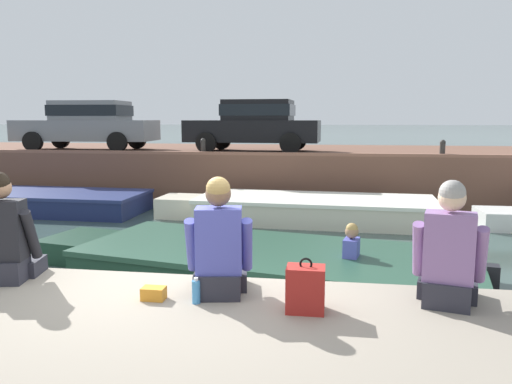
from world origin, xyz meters
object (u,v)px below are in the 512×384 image
at_px(boat_moored_west_navy, 38,202).
at_px(backpack_on_ledge, 306,289).
at_px(car_leftmost_grey, 88,123).
at_px(boat_moored_central_cream, 303,209).
at_px(car_left_inner_black, 255,123).
at_px(motorboat_passing, 257,262).
at_px(person_seated_right, 219,250).
at_px(person_seated_middle, 449,257).
at_px(mooring_bollard_mid, 203,146).
at_px(mooring_bollard_east, 443,148).
at_px(person_seated_left, 6,239).
at_px(bottle_drink, 196,291).

height_order(boat_moored_west_navy, backpack_on_ledge, backpack_on_ledge).
bearing_deg(car_leftmost_grey, boat_moored_west_navy, -87.23).
xyz_separation_m(boat_moored_central_cream, car_left_inner_black, (-1.66, 3.38, 1.97)).
bearing_deg(backpack_on_ledge, motorboat_passing, 103.92).
height_order(car_leftmost_grey, person_seated_right, car_leftmost_grey).
height_order(boat_moored_central_cream, person_seated_middle, person_seated_middle).
distance_m(boat_moored_central_cream, backpack_on_ledge, 8.12).
height_order(mooring_bollard_mid, mooring_bollard_east, same).
bearing_deg(mooring_bollard_east, boat_moored_west_navy, -169.82).
relative_size(motorboat_passing, car_leftmost_grey, 1.64).
bearing_deg(backpack_on_ledge, car_leftmost_grey, 123.25).
bearing_deg(boat_moored_central_cream, person_seated_right, -91.70).
height_order(boat_moored_west_navy, boat_moored_central_cream, boat_moored_central_cream).
height_order(motorboat_passing, car_leftmost_grey, car_leftmost_grey).
relative_size(car_leftmost_grey, backpack_on_ledge, 10.75).
bearing_deg(person_seated_left, bottle_drink, -9.28).
distance_m(motorboat_passing, car_leftmost_grey, 10.33).
height_order(boat_moored_central_cream, motorboat_passing, motorboat_passing).
height_order(person_seated_right, backpack_on_ledge, person_seated_right).
height_order(mooring_bollard_mid, person_seated_left, person_seated_left).
bearing_deg(bottle_drink, mooring_bollard_east, 69.02).
bearing_deg(motorboat_passing, car_leftmost_grey, 130.49).
bearing_deg(person_seated_middle, person_seated_left, 179.79).
distance_m(person_seated_right, backpack_on_ledge, 0.77).
xyz_separation_m(person_seated_left, backpack_on_ledge, (2.62, -0.32, -0.20)).
height_order(mooring_bollard_east, backpack_on_ledge, mooring_bollard_east).
xyz_separation_m(mooring_bollard_mid, mooring_bollard_east, (6.44, 0.00, 0.00)).
relative_size(boat_moored_west_navy, mooring_bollard_east, 13.64).
bearing_deg(mooring_bollard_mid, boat_moored_west_navy, -154.69).
distance_m(mooring_bollard_mid, person_seated_right, 10.22).
distance_m(boat_moored_central_cream, person_seated_right, 7.89).
height_order(boat_moored_west_navy, person_seated_middle, person_seated_middle).
distance_m(car_leftmost_grey, backpack_on_ledge, 13.74).
xyz_separation_m(person_seated_right, backpack_on_ledge, (0.70, -0.25, -0.20)).
distance_m(car_left_inner_black, person_seated_middle, 11.63).
xyz_separation_m(car_leftmost_grey, person_seated_left, (4.89, -11.13, -0.90)).
height_order(motorboat_passing, bottle_drink, bottle_drink).
bearing_deg(backpack_on_ledge, boat_moored_west_navy, 131.75).
relative_size(car_leftmost_grey, car_left_inner_black, 1.09).
xyz_separation_m(car_leftmost_grey, car_left_inner_black, (5.38, -0.00, -0.00)).
bearing_deg(motorboat_passing, bottle_drink, -88.62).
bearing_deg(person_seated_left, person_seated_middle, -0.21).
xyz_separation_m(boat_moored_west_navy, car_left_inner_black, (5.22, 3.21, 1.99)).
bearing_deg(person_seated_right, bottle_drink, -121.17).
xyz_separation_m(boat_moored_west_navy, person_seated_middle, (8.41, -7.93, 1.09)).
bearing_deg(mooring_bollard_mid, person_seated_left, -85.40).
bearing_deg(car_left_inner_black, mooring_bollard_east, -14.61).
distance_m(mooring_bollard_mid, person_seated_left, 9.82).
bearing_deg(boat_moored_west_navy, backpack_on_ledge, -48.25).
bearing_deg(person_seated_left, mooring_bollard_mid, 94.60).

